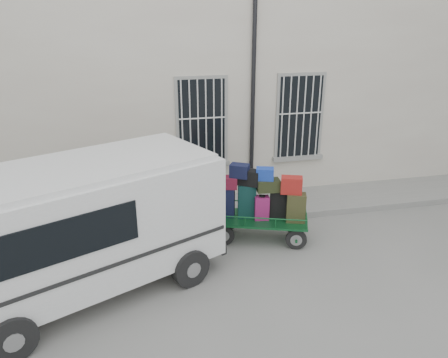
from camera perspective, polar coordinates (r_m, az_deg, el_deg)
ground at (r=9.65m, az=2.80°, el=-9.73°), size 80.00×80.00×0.00m
building at (r=13.80m, az=-3.14°, el=12.97°), size 24.00×5.15×6.00m
sidewalk at (r=11.50m, az=-0.08°, el=-3.93°), size 24.00×1.70×0.15m
luggage_cart at (r=9.84m, az=4.72°, el=-2.98°), size 2.47×1.58×1.80m
van at (r=8.22m, az=-17.97°, el=-5.35°), size 5.31×3.91×2.49m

